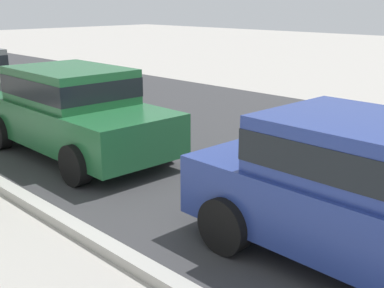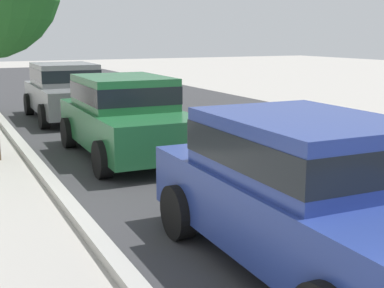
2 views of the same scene
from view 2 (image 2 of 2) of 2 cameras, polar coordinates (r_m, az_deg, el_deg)
street_surface at (r=12.09m, az=4.75°, el=0.63°), size 60.00×9.00×0.01m
curb_stone at (r=10.54m, az=-17.31°, el=-1.22°), size 60.00×0.20×0.12m
parked_car_grey at (r=15.16m, az=-13.64°, el=5.81°), size 4.13×1.98×1.56m
parked_car_green at (r=10.22m, az=-7.32°, el=3.29°), size 4.13×1.98×1.56m
parked_car_blue at (r=5.33m, az=12.57°, el=-4.80°), size 4.13×1.98×1.56m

